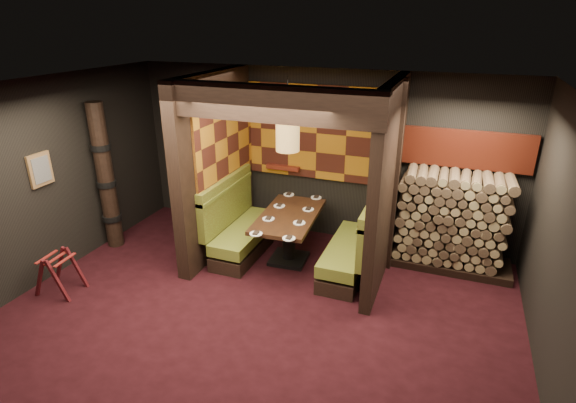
# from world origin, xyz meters

# --- Properties ---
(floor) EXTENTS (6.50, 5.50, 0.02)m
(floor) POSITION_xyz_m (0.00, 0.00, -0.01)
(floor) COLOR black
(floor) RESTS_ON ground
(ceiling) EXTENTS (6.50, 5.50, 0.02)m
(ceiling) POSITION_xyz_m (0.00, 0.00, 2.86)
(ceiling) COLOR black
(ceiling) RESTS_ON ground
(wall_back) EXTENTS (6.50, 0.02, 2.85)m
(wall_back) POSITION_xyz_m (0.00, 2.76, 1.43)
(wall_back) COLOR black
(wall_back) RESTS_ON ground
(wall_front) EXTENTS (6.50, 0.02, 2.85)m
(wall_front) POSITION_xyz_m (0.00, -2.76, 1.43)
(wall_front) COLOR black
(wall_front) RESTS_ON ground
(wall_left) EXTENTS (0.02, 5.50, 2.85)m
(wall_left) POSITION_xyz_m (-3.26, 0.00, 1.43)
(wall_left) COLOR black
(wall_left) RESTS_ON ground
(wall_right) EXTENTS (0.02, 5.50, 2.85)m
(wall_right) POSITION_xyz_m (3.26, 0.00, 1.43)
(wall_right) COLOR black
(wall_right) RESTS_ON ground
(partition_left) EXTENTS (0.20, 2.20, 2.85)m
(partition_left) POSITION_xyz_m (-1.35, 1.65, 1.43)
(partition_left) COLOR black
(partition_left) RESTS_ON floor
(partition_right) EXTENTS (0.15, 2.10, 2.85)m
(partition_right) POSITION_xyz_m (1.30, 1.70, 1.43)
(partition_right) COLOR black
(partition_right) RESTS_ON floor
(header_beam) EXTENTS (2.85, 0.18, 0.44)m
(header_beam) POSITION_xyz_m (-0.02, 0.70, 2.63)
(header_beam) COLOR black
(header_beam) RESTS_ON partition_left
(tapa_back_panel) EXTENTS (2.40, 0.06, 1.55)m
(tapa_back_panel) POSITION_xyz_m (-0.02, 2.71, 1.82)
(tapa_back_panel) COLOR #A36414
(tapa_back_panel) RESTS_ON wall_back
(tapa_side_panel) EXTENTS (0.04, 1.85, 1.45)m
(tapa_side_panel) POSITION_xyz_m (-1.23, 1.82, 1.85)
(tapa_side_panel) COLOR #A36414
(tapa_side_panel) RESTS_ON partition_left
(lacquer_shelf) EXTENTS (0.60, 0.12, 0.07)m
(lacquer_shelf) POSITION_xyz_m (-0.60, 2.65, 1.18)
(lacquer_shelf) COLOR maroon
(lacquer_shelf) RESTS_ON wall_back
(booth_bench_left) EXTENTS (0.68, 1.60, 1.14)m
(booth_bench_left) POSITION_xyz_m (-0.96, 1.65, 0.40)
(booth_bench_left) COLOR black
(booth_bench_left) RESTS_ON floor
(booth_bench_right) EXTENTS (0.68, 1.60, 1.14)m
(booth_bench_right) POSITION_xyz_m (0.93, 1.65, 0.40)
(booth_bench_right) COLOR black
(booth_bench_right) RESTS_ON floor
(dining_table) EXTENTS (0.92, 1.56, 0.80)m
(dining_table) POSITION_xyz_m (-0.11, 1.62, 0.56)
(dining_table) COLOR black
(dining_table) RESTS_ON floor
(place_settings) EXTENTS (0.75, 1.76, 0.03)m
(place_settings) POSITION_xyz_m (-0.11, 1.62, 0.81)
(place_settings) COLOR white
(place_settings) RESTS_ON dining_table
(pendant_lamp) EXTENTS (0.34, 0.34, 1.04)m
(pendant_lamp) POSITION_xyz_m (-0.11, 1.57, 2.04)
(pendant_lamp) COLOR #A0783F
(pendant_lamp) RESTS_ON ceiling
(framed_picture) EXTENTS (0.05, 0.36, 0.46)m
(framed_picture) POSITION_xyz_m (-3.22, 0.10, 1.62)
(framed_picture) COLOR brown
(framed_picture) RESTS_ON wall_left
(luggage_rack) EXTENTS (0.63, 0.47, 0.64)m
(luggage_rack) POSITION_xyz_m (-2.79, -0.31, 0.32)
(luggage_rack) COLOR #450F13
(luggage_rack) RESTS_ON floor
(totem_column) EXTENTS (0.31, 0.31, 2.40)m
(totem_column) POSITION_xyz_m (-3.05, 1.10, 1.19)
(totem_column) COLOR black
(totem_column) RESTS_ON floor
(firewood_stack) EXTENTS (1.73, 0.70, 1.50)m
(firewood_stack) POSITION_xyz_m (2.29, 2.35, 0.75)
(firewood_stack) COLOR black
(firewood_stack) RESTS_ON floor
(mosaic_header) EXTENTS (1.83, 0.10, 0.56)m
(mosaic_header) POSITION_xyz_m (2.29, 2.68, 1.78)
(mosaic_header) COLOR maroon
(mosaic_header) RESTS_ON wall_back
(bay_front_post) EXTENTS (0.08, 0.08, 2.85)m
(bay_front_post) POSITION_xyz_m (1.39, 1.96, 1.43)
(bay_front_post) COLOR black
(bay_front_post) RESTS_ON floor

